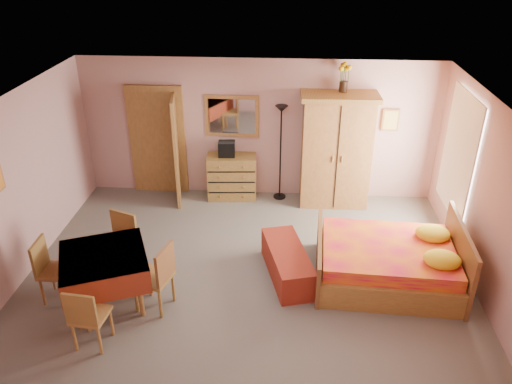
# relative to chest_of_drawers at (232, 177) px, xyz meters

# --- Properties ---
(floor) EXTENTS (6.50, 6.50, 0.00)m
(floor) POSITION_rel_chest_of_drawers_xyz_m (0.49, -2.28, -0.43)
(floor) COLOR slate
(floor) RESTS_ON ground
(ceiling) EXTENTS (6.50, 6.50, 0.00)m
(ceiling) POSITION_rel_chest_of_drawers_xyz_m (0.49, -2.28, 2.17)
(ceiling) COLOR brown
(ceiling) RESTS_ON wall_back
(wall_back) EXTENTS (6.50, 0.10, 2.60)m
(wall_back) POSITION_rel_chest_of_drawers_xyz_m (0.49, 0.22, 0.87)
(wall_back) COLOR tan
(wall_back) RESTS_ON floor
(wall_front) EXTENTS (6.50, 0.10, 2.60)m
(wall_front) POSITION_rel_chest_of_drawers_xyz_m (0.49, -4.78, 0.87)
(wall_front) COLOR tan
(wall_front) RESTS_ON floor
(wall_left) EXTENTS (0.10, 5.00, 2.60)m
(wall_left) POSITION_rel_chest_of_drawers_xyz_m (-2.76, -2.28, 0.87)
(wall_left) COLOR tan
(wall_left) RESTS_ON floor
(wall_right) EXTENTS (0.10, 5.00, 2.60)m
(wall_right) POSITION_rel_chest_of_drawers_xyz_m (3.74, -2.28, 0.87)
(wall_right) COLOR tan
(wall_right) RESTS_ON floor
(doorway) EXTENTS (1.06, 0.12, 2.15)m
(doorway) POSITION_rel_chest_of_drawers_xyz_m (-1.41, 0.19, 0.60)
(doorway) COLOR #9E6B35
(doorway) RESTS_ON floor
(window) EXTENTS (0.08, 1.40, 1.95)m
(window) POSITION_rel_chest_of_drawers_xyz_m (3.70, -1.08, 1.02)
(window) COLOR white
(window) RESTS_ON wall_right
(picture_back) EXTENTS (0.30, 0.04, 0.40)m
(picture_back) POSITION_rel_chest_of_drawers_xyz_m (2.84, 0.19, 1.12)
(picture_back) COLOR #D8BF59
(picture_back) RESTS_ON wall_back
(chest_of_drawers) EXTENTS (0.94, 0.52, 0.85)m
(chest_of_drawers) POSITION_rel_chest_of_drawers_xyz_m (0.00, 0.00, 0.00)
(chest_of_drawers) COLOR olive
(chest_of_drawers) RESTS_ON floor
(wall_mirror) EXTENTS (0.99, 0.08, 0.78)m
(wall_mirror) POSITION_rel_chest_of_drawers_xyz_m (0.00, 0.21, 1.12)
(wall_mirror) COLOR silver
(wall_mirror) RESTS_ON wall_back
(stereo) EXTENTS (0.32, 0.24, 0.28)m
(stereo) POSITION_rel_chest_of_drawers_xyz_m (-0.08, -0.01, 0.57)
(stereo) COLOR black
(stereo) RESTS_ON chest_of_drawers
(floor_lamp) EXTENTS (0.26, 0.26, 1.82)m
(floor_lamp) POSITION_rel_chest_of_drawers_xyz_m (0.90, 0.05, 0.48)
(floor_lamp) COLOR black
(floor_lamp) RESTS_ON floor
(wardrobe) EXTENTS (1.34, 0.71, 2.09)m
(wardrobe) POSITION_rel_chest_of_drawers_xyz_m (1.89, -0.08, 0.62)
(wardrobe) COLOR #AC723A
(wardrobe) RESTS_ON floor
(sunflower_vase) EXTENTS (0.20, 0.20, 0.50)m
(sunflower_vase) POSITION_rel_chest_of_drawers_xyz_m (1.94, 0.04, 1.91)
(sunflower_vase) COLOR yellow
(sunflower_vase) RESTS_ON wardrobe
(bed) EXTENTS (2.11, 1.71, 0.94)m
(bed) POSITION_rel_chest_of_drawers_xyz_m (2.51, -2.40, 0.04)
(bed) COLOR red
(bed) RESTS_ON floor
(bench) EXTENTS (0.83, 1.42, 0.44)m
(bench) POSITION_rel_chest_of_drawers_xyz_m (1.08, -2.41, -0.20)
(bench) COLOR maroon
(bench) RESTS_ON floor
(dining_table) EXTENTS (1.41, 1.41, 0.79)m
(dining_table) POSITION_rel_chest_of_drawers_xyz_m (-1.33, -3.20, -0.03)
(dining_table) COLOR maroon
(dining_table) RESTS_ON floor
(chair_south) EXTENTS (0.44, 0.44, 0.88)m
(chair_south) POSITION_rel_chest_of_drawers_xyz_m (-1.27, -3.93, 0.01)
(chair_south) COLOR #AB763A
(chair_south) RESTS_ON floor
(chair_north) EXTENTS (0.57, 0.57, 0.97)m
(chair_north) POSITION_rel_chest_of_drawers_xyz_m (-1.37, -2.57, 0.06)
(chair_north) COLOR brown
(chair_north) RESTS_ON floor
(chair_west) EXTENTS (0.43, 0.43, 0.91)m
(chair_west) POSITION_rel_chest_of_drawers_xyz_m (-2.04, -3.12, 0.03)
(chair_west) COLOR #925C31
(chair_west) RESTS_ON floor
(chair_east) EXTENTS (0.54, 0.54, 0.98)m
(chair_east) POSITION_rel_chest_of_drawers_xyz_m (-0.68, -3.21, 0.06)
(chair_east) COLOR olive
(chair_east) RESTS_ON floor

